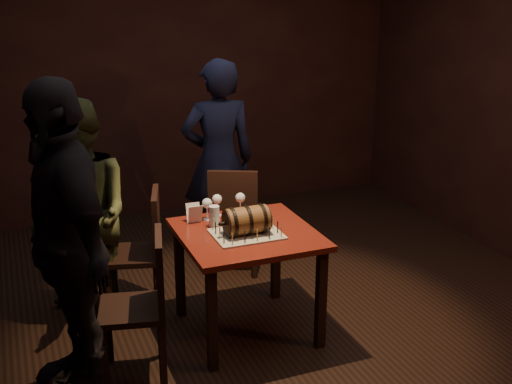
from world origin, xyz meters
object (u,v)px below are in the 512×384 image
at_px(pint_of_ale, 214,217).
at_px(wine_glass_mid, 217,200).
at_px(chair_left_rear, 144,245).
at_px(wine_glass_right, 240,199).
at_px(barrel_cake, 247,220).
at_px(chair_back, 234,215).
at_px(person_back, 218,160).
at_px(wine_glass_left, 207,204).
at_px(person_left_rear, 81,216).
at_px(chair_left_front, 145,298).
at_px(person_left_front, 66,243).
at_px(pub_table, 247,247).

bearing_deg(pint_of_ale, wine_glass_mid, 66.61).
bearing_deg(chair_left_rear, wine_glass_right, -17.62).
bearing_deg(pint_of_ale, barrel_cake, -55.65).
bearing_deg(chair_back, person_back, 88.61).
xyz_separation_m(chair_back, person_back, (0.01, 0.42, 0.36)).
xyz_separation_m(wine_glass_left, person_left_rear, (-0.84, 0.22, -0.05)).
distance_m(barrel_cake, chair_left_front, 0.84).
relative_size(barrel_cake, person_left_rear, 0.21).
distance_m(wine_glass_mid, person_left_front, 1.27).
bearing_deg(barrel_cake, chair_back, 75.13).
height_order(wine_glass_mid, chair_left_front, chair_left_front).
height_order(chair_left_front, person_back, person_back).
xyz_separation_m(wine_glass_right, person_left_rear, (-1.10, 0.19, -0.05)).
height_order(barrel_cake, chair_left_front, barrel_cake).
xyz_separation_m(chair_left_rear, person_back, (0.84, 0.78, 0.36)).
bearing_deg(chair_left_front, person_left_front, 179.48).
bearing_deg(person_left_rear, pint_of_ale, 43.23).
relative_size(pub_table, chair_back, 0.97).
bearing_deg(wine_glass_left, person_left_rear, 165.60).
bearing_deg(chair_left_rear, person_left_rear, -176.41).
bearing_deg(chair_back, pub_table, -104.40).
distance_m(pub_table, person_back, 1.38).
distance_m(chair_left_front, person_left_rear, 0.87).
height_order(barrel_cake, wine_glass_left, barrel_cake).
height_order(chair_back, chair_left_front, same).
height_order(barrel_cake, wine_glass_mid, barrel_cake).
xyz_separation_m(wine_glass_left, wine_glass_right, (0.26, 0.03, 0.00)).
distance_m(wine_glass_left, person_left_rear, 0.87).
bearing_deg(wine_glass_mid, wine_glass_right, -10.00).
bearing_deg(pub_table, pint_of_ale, 136.31).
distance_m(pint_of_ale, chair_back, 0.90).
bearing_deg(person_left_rear, barrel_cake, 36.01).
height_order(wine_glass_left, person_left_front, person_left_front).
height_order(wine_glass_left, person_left_rear, person_left_rear).
bearing_deg(person_left_rear, wine_glass_mid, 56.66).
bearing_deg(pint_of_ale, wine_glass_right, 34.21).
bearing_deg(chair_left_rear, wine_glass_mid, -20.00).
relative_size(pint_of_ale, person_left_rear, 0.09).
bearing_deg(person_left_front, pint_of_ale, 101.31).
xyz_separation_m(wine_glass_right, chair_left_rear, (-0.68, 0.21, -0.35)).
relative_size(wine_glass_mid, wine_glass_right, 1.00).
distance_m(pub_table, barrel_cake, 0.22).
bearing_deg(wine_glass_left, chair_left_front, -135.84).
relative_size(pub_table, wine_glass_right, 5.59).
bearing_deg(person_back, chair_back, 94.33).
distance_m(wine_glass_left, person_left_front, 1.16).
distance_m(person_back, person_left_rear, 1.50).
distance_m(pint_of_ale, person_left_front, 1.11).
bearing_deg(person_left_front, chair_back, 118.12).
bearing_deg(pint_of_ale, person_left_rear, 156.92).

